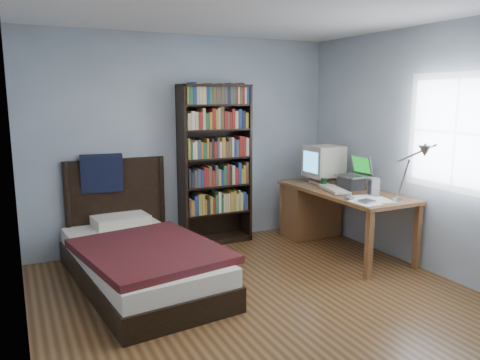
% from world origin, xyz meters
% --- Properties ---
extents(room, '(4.20, 4.24, 2.50)m').
position_xyz_m(room, '(0.03, -0.00, 1.25)').
color(room, '#4A2F16').
rests_on(room, ground).
extents(desk, '(0.75, 1.73, 0.73)m').
position_xyz_m(desk, '(1.50, 1.47, 0.42)').
color(desk, brown).
rests_on(desk, floor).
extents(crt_monitor, '(0.41, 0.39, 0.47)m').
position_xyz_m(crt_monitor, '(1.54, 1.44, 0.99)').
color(crt_monitor, beige).
rests_on(crt_monitor, desk).
extents(laptop, '(0.32, 0.32, 0.39)m').
position_xyz_m(laptop, '(1.60, 0.97, 0.84)').
color(laptop, '#2D2D30').
rests_on(laptop, desk).
extents(desk_lamp, '(0.24, 0.54, 0.63)m').
position_xyz_m(desk_lamp, '(1.48, -0.12, 1.24)').
color(desk_lamp, '#99999E').
rests_on(desk_lamp, desk).
extents(keyboard, '(0.32, 0.53, 0.05)m').
position_xyz_m(keyboard, '(1.35, 0.97, 0.75)').
color(keyboard, '#B6AA97').
rests_on(keyboard, desk).
extents(speaker, '(0.12, 0.12, 0.19)m').
position_xyz_m(speaker, '(1.59, 0.59, 0.83)').
color(speaker, gray).
rests_on(speaker, desk).
extents(soda_can, '(0.06, 0.06, 0.11)m').
position_xyz_m(soda_can, '(1.39, 1.22, 0.78)').
color(soda_can, '#073316').
rests_on(soda_can, desk).
extents(mouse, '(0.07, 0.11, 0.04)m').
position_xyz_m(mouse, '(1.47, 1.29, 0.75)').
color(mouse, silver).
rests_on(mouse, desk).
extents(phone_silver, '(0.09, 0.12, 0.02)m').
position_xyz_m(phone_silver, '(1.29, 0.67, 0.74)').
color(phone_silver, '#B3B3B7').
rests_on(phone_silver, desk).
extents(phone_grey, '(0.07, 0.11, 0.02)m').
position_xyz_m(phone_grey, '(1.22, 0.55, 0.74)').
color(phone_grey, gray).
rests_on(phone_grey, desk).
extents(external_drive, '(0.14, 0.14, 0.03)m').
position_xyz_m(external_drive, '(1.28, 0.34, 0.74)').
color(external_drive, gray).
rests_on(external_drive, desk).
extents(bookshelf, '(0.87, 0.30, 1.93)m').
position_xyz_m(bookshelf, '(0.30, 1.94, 0.97)').
color(bookshelf, black).
rests_on(bookshelf, floor).
extents(bed, '(1.34, 2.22, 1.16)m').
position_xyz_m(bed, '(-0.88, 1.13, 0.25)').
color(bed, black).
rests_on(bed, floor).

